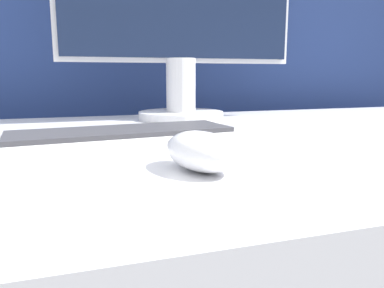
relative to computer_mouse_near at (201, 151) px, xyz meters
name	(u,v)px	position (x,y,z in m)	size (l,w,h in m)	color
partition_panel	(124,140)	(0.01, 0.80, -0.12)	(5.00, 0.03, 1.36)	navy
computer_mouse_near	(201,151)	(0.00, 0.00, 0.00)	(0.10, 0.13, 0.05)	white
keyboard	(123,136)	(-0.07, 0.22, -0.01)	(0.41, 0.17, 0.02)	silver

